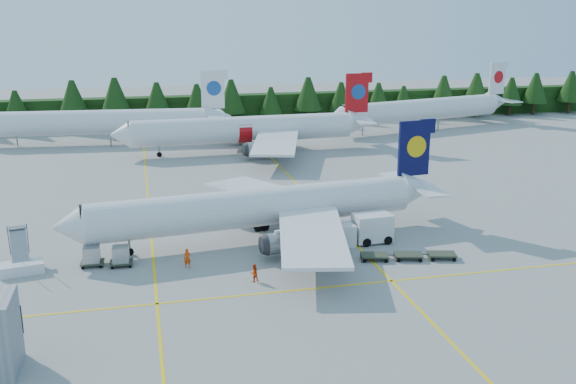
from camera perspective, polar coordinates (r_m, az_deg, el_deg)
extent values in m
plane|color=gray|center=(60.35, 1.70, -6.24)|extent=(320.00, 320.00, 0.00)
cube|color=yellow|center=(77.45, -12.23, -1.65)|extent=(0.25, 120.00, 0.01)
cube|color=yellow|center=(80.12, 2.20, -0.73)|extent=(0.25, 120.00, 0.01)
cube|color=yellow|center=(55.02, 3.32, -8.47)|extent=(80.00, 0.25, 0.01)
cube|color=black|center=(138.30, -7.08, 7.29)|extent=(220.00, 4.00, 6.00)
cylinder|color=silver|center=(64.93, -2.95, -1.39)|extent=(33.42, 7.64, 3.90)
cone|color=silver|center=(62.46, -18.95, -2.92)|extent=(3.16, 4.19, 3.90)
cube|color=#070835|center=(70.88, 11.14, 3.84)|extent=(3.72, 0.76, 6.05)
cube|color=silver|center=(73.54, -2.63, 0.16)|extent=(11.40, 15.75, 1.11)
cylinder|color=gray|center=(70.96, -3.50, -1.58)|extent=(3.53, 2.41, 2.05)
cube|color=silver|center=(58.58, 2.17, -3.87)|extent=(8.66, 15.51, 1.11)
cylinder|color=gray|center=(60.71, -0.49, -4.52)|extent=(3.53, 2.41, 2.05)
cylinder|color=gray|center=(63.52, -13.91, -4.78)|extent=(0.23, 0.23, 1.66)
cylinder|color=silver|center=(107.97, -3.99, 5.59)|extent=(37.07, 5.63, 4.35)
cone|color=silver|center=(105.99, -14.68, 4.94)|extent=(3.19, 4.45, 4.35)
cube|color=#B20B10|center=(112.77, 6.14, 8.74)|extent=(4.14, 0.52, 6.74)
cube|color=silver|center=(117.64, -3.31, 6.09)|extent=(11.70, 17.54, 1.23)
cylinder|color=gray|center=(114.64, -4.05, 5.06)|extent=(3.77, 2.41, 2.28)
cube|color=silver|center=(99.92, -1.10, 4.44)|extent=(10.76, 17.46, 1.23)
cylinder|color=gray|center=(102.52, -2.68, 3.85)|extent=(3.77, 2.41, 2.28)
cylinder|color=gray|center=(106.75, -11.38, 3.57)|extent=(0.26, 0.26, 1.85)
cylinder|color=silver|center=(119.49, -16.47, 5.97)|extent=(37.59, 7.57, 4.39)
cube|color=silver|center=(117.59, -6.71, 9.05)|extent=(4.19, 0.74, 6.81)
cylinder|color=gray|center=(122.83, -22.93, 4.16)|extent=(0.26, 0.26, 1.76)
cylinder|color=silver|center=(132.82, 11.75, 7.16)|extent=(37.03, 13.77, 4.37)
cone|color=silver|center=(121.07, 4.34, 6.66)|extent=(4.08, 5.01, 4.37)
cube|color=silver|center=(145.90, 18.09, 9.60)|extent=(4.11, 1.44, 6.78)
cylinder|color=gray|center=(124.83, 6.64, 5.44)|extent=(0.26, 0.26, 1.75)
cube|color=silver|center=(62.36, -22.59, -6.26)|extent=(4.04, 2.63, 0.98)
cube|color=gray|center=(63.52, -22.79, -4.39)|extent=(2.07, 3.76, 2.64)
cube|color=gray|center=(64.85, -22.96, -2.90)|extent=(1.78, 1.35, 0.11)
cube|color=silver|center=(64.46, 4.92, -3.81)|extent=(2.23, 2.23, 2.21)
cube|color=black|center=(64.29, 4.93, -3.36)|extent=(1.91, 2.11, 0.95)
cube|color=silver|center=(65.49, 7.50, -3.13)|extent=(3.92, 2.55, 2.74)
cube|color=#323829|center=(61.19, 7.71, -5.58)|extent=(2.89, 2.19, 0.15)
cube|color=#323829|center=(61.83, 10.65, -5.49)|extent=(2.89, 2.19, 0.15)
cube|color=#323829|center=(62.64, 13.53, -5.38)|extent=(2.89, 2.19, 0.15)
cube|color=#323829|center=(61.91, -16.99, -6.00)|extent=(2.12, 1.67, 0.13)
cube|color=#A5A8A9|center=(61.64, -17.05, -5.31)|extent=(1.51, 1.46, 1.45)
cube|color=#323829|center=(61.22, -14.59, -6.06)|extent=(2.12, 1.67, 0.13)
cube|color=#A5A8A9|center=(60.94, -14.64, -5.36)|extent=(1.51, 1.46, 1.45)
imported|color=#E83C04|center=(59.43, -8.93, -5.84)|extent=(0.71, 0.52, 1.80)
imported|color=red|center=(55.89, -3.05, -7.19)|extent=(0.95, 0.86, 1.59)
imported|color=#F53605|center=(63.55, -0.57, -4.24)|extent=(0.55, 0.77, 1.78)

